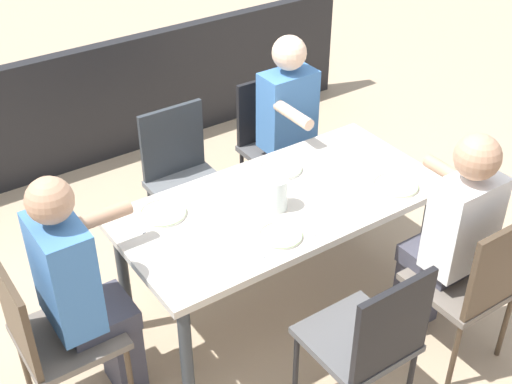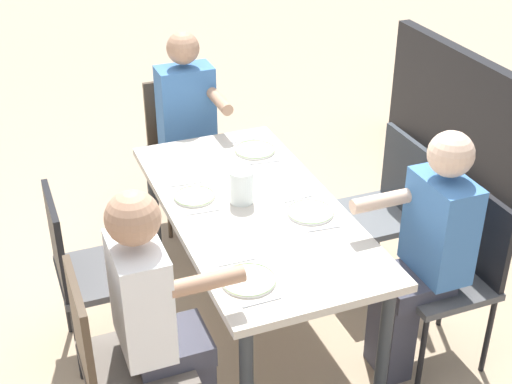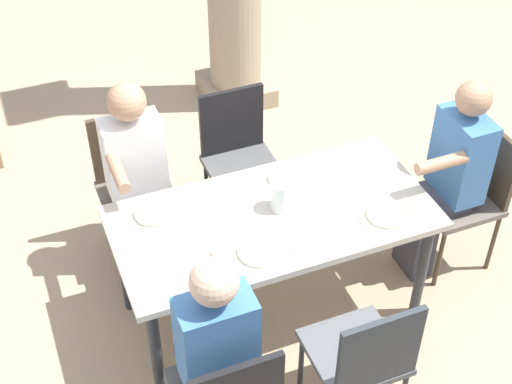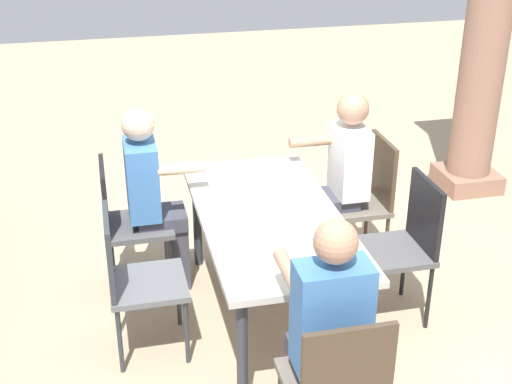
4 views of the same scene
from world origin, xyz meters
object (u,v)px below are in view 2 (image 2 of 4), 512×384
at_px(diner_woman_green, 190,130).
at_px(plate_3, 255,150).
at_px(plate_1, 310,212).
at_px(water_pitcher, 242,188).
at_px(chair_head_east, 183,141).
at_px(plate_2, 194,196).
at_px(dining_table, 253,219).
at_px(chair_mid_north, 86,265).
at_px(chair_west_south, 455,267).
at_px(diner_guest_third, 158,315).
at_px(chair_west_north, 115,356).
at_px(chair_mid_south, 384,203).
at_px(plate_0, 248,280).
at_px(diner_man_white, 425,249).

relative_size(diner_woman_green, plate_3, 5.62).
bearing_deg(plate_1, water_pitcher, 49.36).
height_order(chair_head_east, diner_woman_green, diner_woman_green).
relative_size(plate_2, water_pitcher, 1.21).
bearing_deg(dining_table, chair_mid_north, 81.89).
height_order(chair_west_south, diner_woman_green, diner_woman_green).
bearing_deg(plate_2, diner_guest_third, 152.43).
relative_size(chair_west_north, chair_mid_south, 1.02).
distance_m(chair_head_east, diner_guest_third, 1.96).
height_order(diner_woman_green, plate_3, diner_woman_green).
height_order(diner_woman_green, plate_2, diner_woman_green).
relative_size(chair_west_north, plate_2, 4.48).
distance_m(chair_mid_north, chair_head_east, 1.42).
distance_m(chair_west_south, chair_mid_south, 0.68).
xyz_separation_m(chair_mid_north, water_pitcher, (-0.06, -0.80, 0.30)).
xyz_separation_m(chair_head_east, plate_2, (-1.09, 0.25, 0.23)).
distance_m(chair_west_north, plate_1, 1.16).
relative_size(chair_west_south, plate_0, 3.90).
bearing_deg(plate_1, diner_woman_green, 10.33).
bearing_deg(plate_3, chair_mid_south, -125.97).
bearing_deg(diner_man_white, dining_table, 48.87).
bearing_deg(dining_table, chair_mid_south, -81.89).
bearing_deg(chair_mid_south, diner_man_white, 164.16).
relative_size(chair_head_east, diner_guest_third, 0.72).
height_order(diner_man_white, plate_0, diner_man_white).
height_order(chair_west_north, diner_man_white, diner_man_white).
bearing_deg(chair_west_south, diner_woman_green, 26.67).
bearing_deg(diner_guest_third, chair_mid_south, -65.08).
bearing_deg(chair_mid_north, diner_woman_green, -40.83).
relative_size(chair_west_north, plate_3, 4.02).
relative_size(chair_west_south, chair_mid_north, 0.99).
xyz_separation_m(dining_table, chair_head_east, (1.27, 0.00, -0.14)).
xyz_separation_m(chair_mid_south, water_pitcher, (-0.06, 0.87, 0.31)).
bearing_deg(chair_head_east, plate_0, 172.42).
xyz_separation_m(chair_west_north, diner_man_white, (0.00, -1.48, 0.16)).
xyz_separation_m(chair_west_south, chair_head_east, (1.84, 0.83, -0.00)).
relative_size(chair_west_south, diner_man_white, 0.72).
distance_m(chair_mid_north, diner_guest_third, 0.73).
distance_m(chair_west_north, diner_man_white, 1.49).
bearing_deg(plate_0, chair_mid_north, 40.54).
xyz_separation_m(dining_table, plate_1, (-0.17, -0.23, 0.09)).
bearing_deg(diner_guest_third, diner_woman_green, -21.25).
xyz_separation_m(chair_west_south, diner_woman_green, (1.65, 0.83, 0.16)).
bearing_deg(diner_man_white, diner_guest_third, 90.27).
height_order(chair_head_east, plate_1, chair_head_east).
distance_m(chair_west_north, plate_2, 0.98).
bearing_deg(chair_west_south, water_pitcher, 54.26).
distance_m(plate_0, plate_3, 1.23).
height_order(chair_mid_north, diner_guest_third, diner_guest_third).
xyz_separation_m(chair_west_south, plate_0, (-0.01, 1.08, 0.23)).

